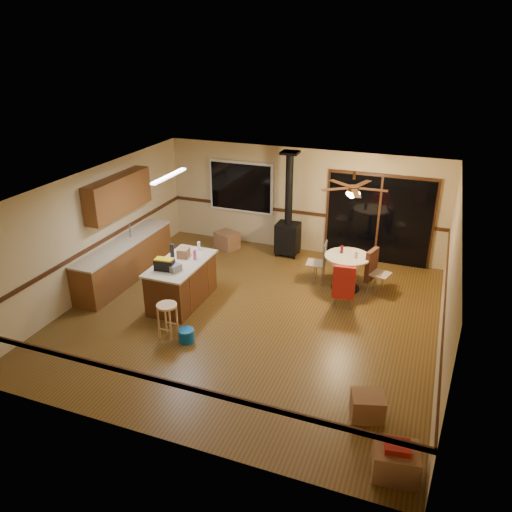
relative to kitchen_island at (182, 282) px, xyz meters
The scene contains 35 objects.
floor 1.57m from the kitchen_island, ahead, with size 7.00×7.00×0.00m, color brown.
ceiling 2.62m from the kitchen_island, ahead, with size 7.00×7.00×0.00m, color silver.
wall_back 3.90m from the kitchen_island, 66.80° to the left, with size 7.00×7.00×0.00m, color tan.
wall_front 3.90m from the kitchen_island, 66.80° to the right, with size 7.00×7.00×0.00m, color tan.
wall_left 2.17m from the kitchen_island, behind, with size 7.00×7.00×0.00m, color tan.
wall_right 5.07m from the kitchen_island, ahead, with size 7.00×7.00×0.00m, color tan.
chair_rail 1.60m from the kitchen_island, ahead, with size 7.00×7.00×0.08m, color #391D0E, non-canonical shape.
window 3.61m from the kitchen_island, 91.66° to the left, with size 1.72×0.10×1.32m, color black.
sliding_door 4.88m from the kitchen_island, 45.42° to the left, with size 2.52×0.10×2.10m, color black.
lower_cabinets 1.77m from the kitchen_island, 163.61° to the left, with size 0.60×3.00×0.86m, color brown.
countertop 1.82m from the kitchen_island, 163.61° to the left, with size 0.64×3.04×0.04m, color #BDAC92.
upper_cabinets 2.43m from the kitchen_island, 159.02° to the left, with size 0.35×2.00×0.80m, color brown.
kitchen_island is the anchor object (origin of this frame).
wood_stove 3.33m from the kitchen_island, 66.91° to the left, with size 0.55×0.50×2.52m.
ceiling_fan 3.92m from the kitchen_island, 30.34° to the left, with size 0.24×0.24×0.55m.
fluorescent_strip 2.15m from the kitchen_island, 135.00° to the left, with size 0.10×1.20×0.04m, color white.
toolbox_grey 0.62m from the kitchen_island, 94.77° to the right, with size 0.42×0.24×0.13m, color slate.
toolbox_black 0.70m from the kitchen_island, 106.45° to the right, with size 0.37×0.20×0.21m, color black.
toolbox_yellow_lid 0.79m from the kitchen_island, 106.45° to the right, with size 0.35×0.18×0.03m, color gold.
box_on_island 0.61m from the kitchen_island, 104.88° to the left, with size 0.20×0.28×0.18m, color brown.
bottle_dark 0.68m from the kitchen_island, 147.39° to the left, with size 0.08×0.08×0.28m, color black.
bottle_pink 0.63m from the kitchen_island, 48.49° to the left, with size 0.07×0.07×0.21m, color #D84C8C.
bottle_white 0.87m from the kitchen_island, 83.62° to the left, with size 0.06×0.06×0.19m, color white.
bar_stool 1.31m from the kitchen_island, 73.01° to the right, with size 0.37×0.37×0.67m, color tan.
blue_bucket 1.50m from the kitchen_island, 59.21° to the right, with size 0.29×0.29×0.24m, color #0C58AD.
dining_table 3.50m from the kitchen_island, 30.34° to the left, with size 0.97×0.97×0.78m.
glass_red 3.45m from the kitchen_island, 33.05° to the left, with size 0.06×0.06×0.17m, color #590C14.
glass_cream 3.65m from the kitchen_island, 28.22° to the left, with size 0.06×0.06×0.14m, color beige.
chair_left 3.07m from the kitchen_island, 37.75° to the left, with size 0.44×0.44×0.51m.
chair_near 3.26m from the kitchen_island, 15.76° to the left, with size 0.46×0.50×0.70m.
chair_right 4.01m from the kitchen_island, 27.80° to the left, with size 0.56×0.53×0.70m.
box_under_window 2.92m from the kitchen_island, 95.54° to the left, with size 0.55×0.44×0.44m, color brown.
box_corner_a 5.49m from the kitchen_island, 32.99° to the right, with size 0.55×0.46×0.42m, color brown.
box_corner_b 4.60m from the kitchen_island, 26.61° to the right, with size 0.46×0.40×0.37m, color brown.
box_small_red 5.48m from the kitchen_island, 32.99° to the right, with size 0.31×0.26×0.08m, color maroon.
Camera 1 is at (3.10, -7.91, 5.10)m, focal length 35.00 mm.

